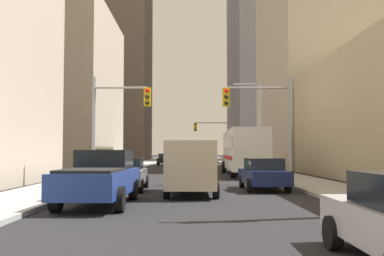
% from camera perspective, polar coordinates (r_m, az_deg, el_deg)
% --- Properties ---
extents(sidewalk_left, '(3.18, 160.00, 0.15)m').
position_cam_1_polar(sidewalk_left, '(52.86, -7.41, -4.89)').
color(sidewalk_left, '#9E9E99').
rests_on(sidewalk_left, ground).
extents(sidewalk_right, '(3.18, 160.00, 0.15)m').
position_cam_1_polar(sidewalk_right, '(52.94, 6.71, -4.89)').
color(sidewalk_right, '#9E9E99').
rests_on(sidewalk_right, ground).
extents(city_bus, '(2.85, 11.57, 3.40)m').
position_cam_1_polar(city_bus, '(33.91, 6.69, -2.84)').
color(city_bus, silver).
rests_on(city_bus, ground).
extents(pickup_truck_blue, '(2.20, 5.47, 1.90)m').
position_cam_1_polar(pickup_truck_blue, '(15.67, -11.79, -6.32)').
color(pickup_truck_blue, navy).
rests_on(pickup_truck_blue, ground).
extents(cargo_van_beige, '(2.16, 5.25, 2.26)m').
position_cam_1_polar(cargo_van_beige, '(18.98, -0.13, -4.72)').
color(cargo_van_beige, '#C6B793').
rests_on(cargo_van_beige, ground).
extents(sedan_grey, '(1.95, 4.23, 1.52)m').
position_cam_1_polar(sedan_grey, '(21.30, -8.61, -5.88)').
color(sedan_grey, slate).
rests_on(sedan_grey, ground).
extents(sedan_navy, '(1.95, 4.25, 1.52)m').
position_cam_1_polar(sedan_navy, '(21.35, 9.22, -5.87)').
color(sedan_navy, '#141E4C').
rests_on(sedan_navy, ground).
extents(sedan_green, '(1.95, 4.26, 1.52)m').
position_cam_1_polar(sedan_green, '(39.28, -0.35, -4.57)').
color(sedan_green, '#195938').
rests_on(sedan_green, ground).
extents(sedan_black, '(1.95, 4.24, 1.52)m').
position_cam_1_polar(sedan_black, '(58.22, -3.51, -4.04)').
color(sedan_black, black).
rests_on(sedan_black, ground).
extents(traffic_signal_near_left, '(3.24, 0.44, 6.00)m').
position_cam_1_polar(traffic_signal_near_left, '(24.93, -9.49, 2.02)').
color(traffic_signal_near_left, gray).
rests_on(traffic_signal_near_left, ground).
extents(traffic_signal_near_right, '(3.88, 0.44, 6.00)m').
position_cam_1_polar(traffic_signal_near_right, '(24.98, 8.88, 2.07)').
color(traffic_signal_near_right, gray).
rests_on(traffic_signal_near_right, ground).
extents(traffic_signal_far_right, '(5.00, 0.44, 6.00)m').
position_cam_1_polar(traffic_signal_far_right, '(55.58, 3.05, -0.66)').
color(traffic_signal_far_right, gray).
rests_on(traffic_signal_far_right, ground).
extents(street_lamp_right, '(2.39, 0.32, 7.50)m').
position_cam_1_polar(street_lamp_right, '(36.13, 8.12, 1.30)').
color(street_lamp_right, gray).
rests_on(street_lamp_right, ground).
extents(building_left_mid_office, '(17.82, 20.41, 18.39)m').
position_cam_1_polar(building_left_mid_office, '(56.23, -19.40, 4.69)').
color(building_left_mid_office, '#B7A893').
rests_on(building_left_mid_office, ground).
extents(building_right_mid_block, '(21.07, 18.78, 28.67)m').
position_cam_1_polar(building_right_mid_block, '(54.58, 21.03, 10.43)').
color(building_right_mid_block, '#B7A893').
rests_on(building_right_mid_block, ground).
extents(building_right_far_highrise, '(17.53, 25.75, 67.83)m').
position_cam_1_polar(building_right_far_highrise, '(99.27, 10.44, 15.91)').
color(building_right_far_highrise, '#93939E').
rests_on(building_right_far_highrise, ground).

